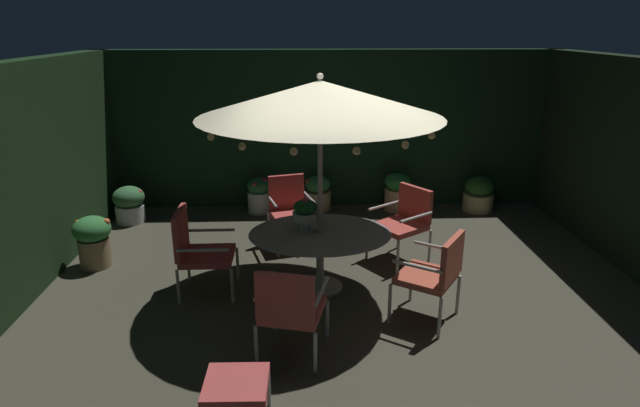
{
  "coord_description": "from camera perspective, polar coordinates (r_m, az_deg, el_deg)",
  "views": [
    {
      "loc": [
        -0.54,
        -5.49,
        2.98
      ],
      "look_at": [
        -0.3,
        0.19,
        1.05
      ],
      "focal_mm": 29.82,
      "sensor_mm": 36.0,
      "label": 1
    }
  ],
  "objects": [
    {
      "name": "patio_chair_south",
      "position": [
        4.95,
        -3.25,
        -10.95
      ],
      "size": [
        0.71,
        0.73,
        0.94
      ],
      "color": "#B4B3AD",
      "rests_on": "ground_plane"
    },
    {
      "name": "hedge_backdrop_left",
      "position": [
        6.56,
        -31.15,
        1.1
      ],
      "size": [
        0.3,
        7.05,
        2.6
      ],
      "primitive_type": "cube",
      "color": "black",
      "rests_on": "ground_plane"
    },
    {
      "name": "potted_plant_back_right",
      "position": [
        8.85,
        -6.55,
        0.96
      ],
      "size": [
        0.38,
        0.38,
        0.6
      ],
      "color": "beige",
      "rests_on": "ground_plane"
    },
    {
      "name": "potted_plant_back_left",
      "position": [
        8.99,
        8.27,
        1.34
      ],
      "size": [
        0.43,
        0.43,
        0.64
      ],
      "color": "tan",
      "rests_on": "ground_plane"
    },
    {
      "name": "hedge_backdrop_rear",
      "position": [
        9.04,
        1.05,
        7.98
      ],
      "size": [
        7.7,
        0.3,
        2.6
      ],
      "primitive_type": "cube",
      "color": "black",
      "rests_on": "ground_plane"
    },
    {
      "name": "centerpiece_planter",
      "position": [
        6.06,
        -1.58,
        -0.91
      ],
      "size": [
        0.29,
        0.29,
        0.4
      ],
      "color": "beige",
      "rests_on": "patio_dining_table"
    },
    {
      "name": "patio_dining_table",
      "position": [
        6.14,
        0.01,
        -4.07
      ],
      "size": [
        1.64,
        1.35,
        0.71
      ],
      "color": "#B3B2A4",
      "rests_on": "ground_plane"
    },
    {
      "name": "patio_umbrella",
      "position": [
        5.71,
        0.01,
        11.12
      ],
      "size": [
        2.66,
        2.66,
        2.5
      ],
      "color": "#BCB0A4",
      "rests_on": "ground_plane"
    },
    {
      "name": "patio_chair_northeast",
      "position": [
        7.03,
        9.09,
        -1.59
      ],
      "size": [
        0.85,
        0.84,
        0.97
      ],
      "color": "#B7AEA4",
      "rests_on": "ground_plane"
    },
    {
      "name": "ottoman_footrest",
      "position": [
        4.31,
        -8.98,
        -18.87
      ],
      "size": [
        0.49,
        0.48,
        0.42
      ],
      "color": "#B7AFAC",
      "rests_on": "ground_plane"
    },
    {
      "name": "potted_plant_left_near",
      "position": [
        7.39,
        -23.17,
        -3.55
      ],
      "size": [
        0.47,
        0.47,
        0.68
      ],
      "color": "#8D7453",
      "rests_on": "ground_plane"
    },
    {
      "name": "potted_plant_right_near",
      "position": [
        9.26,
        16.66,
        0.97
      ],
      "size": [
        0.5,
        0.5,
        0.58
      ],
      "color": "tan",
      "rests_on": "ground_plane"
    },
    {
      "name": "patio_chair_southeast",
      "position": [
        6.26,
        -13.03,
        -4.58
      ],
      "size": [
        0.64,
        0.63,
        1.0
      ],
      "color": "#B9B6A6",
      "rests_on": "ground_plane"
    },
    {
      "name": "patio_chair_north",
      "position": [
        5.61,
        12.31,
        -7.09
      ],
      "size": [
        0.8,
        0.81,
        0.98
      ],
      "color": "#B2B0A4",
      "rests_on": "ground_plane"
    },
    {
      "name": "potted_plant_right_far",
      "position": [
        8.87,
        -19.78,
        -0.01
      ],
      "size": [
        0.49,
        0.49,
        0.58
      ],
      "color": "silver",
      "rests_on": "ground_plane"
    },
    {
      "name": "patio_chair_east",
      "position": [
        7.41,
        -3.31,
        -0.34
      ],
      "size": [
        0.69,
        0.69,
        0.98
      ],
      "color": "#B5ADAB",
      "rests_on": "ground_plane"
    },
    {
      "name": "potted_plant_back_center",
      "position": [
        8.92,
        -0.24,
        1.17
      ],
      "size": [
        0.44,
        0.44,
        0.59
      ],
      "color": "tan",
      "rests_on": "ground_plane"
    },
    {
      "name": "ground_plane",
      "position": [
        6.28,
        2.84,
        -9.76
      ],
      "size": [
        7.7,
        7.05,
        0.02
      ],
      "primitive_type": "cube",
      "color": "#403E30"
    }
  ]
}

